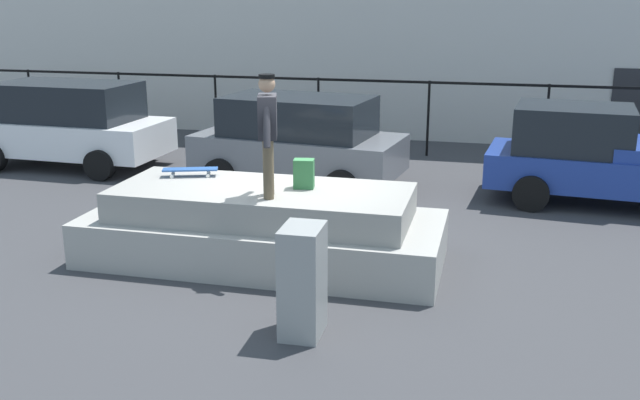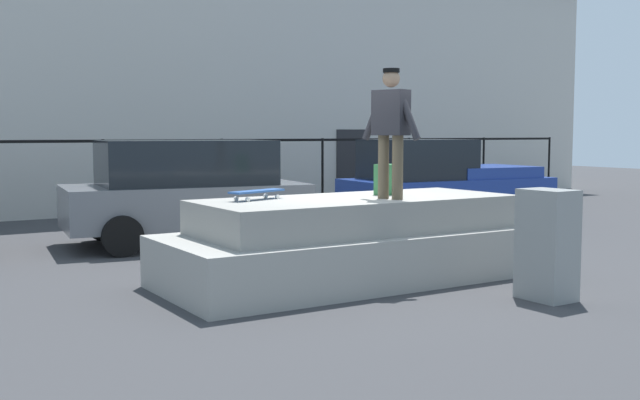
# 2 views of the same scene
# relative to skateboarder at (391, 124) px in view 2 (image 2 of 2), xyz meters

# --- Properties ---
(ground_plane) EXTENTS (60.00, 60.00, 0.00)m
(ground_plane) POSITION_rel_skateboarder_xyz_m (0.01, 0.72, -2.02)
(ground_plane) COLOR #38383A
(concrete_ledge) EXTENTS (5.09, 2.08, 1.07)m
(concrete_ledge) POSITION_rel_skateboarder_xyz_m (-0.23, 0.39, -1.53)
(concrete_ledge) COLOR #9E9B93
(concrete_ledge) RESTS_ON ground_plane
(skateboarder) EXTENTS (0.35, 0.87, 1.63)m
(skateboarder) POSITION_rel_skateboarder_xyz_m (0.00, 0.00, 0.00)
(skateboarder) COLOR brown
(skateboarder) RESTS_ON concrete_ledge
(skateboard) EXTENTS (0.83, 0.45, 0.12)m
(skateboard) POSITION_rel_skateboarder_xyz_m (-1.49, 0.78, -0.84)
(skateboard) COLOR #264C8C
(skateboard) RESTS_ON concrete_ledge
(backpack) EXTENTS (0.31, 0.24, 0.41)m
(backpack) POSITION_rel_skateboarder_xyz_m (0.34, 0.54, -0.74)
(backpack) COLOR #33723F
(backpack) RESTS_ON concrete_ledge
(car_grey_hatchback_mid) EXTENTS (4.27, 2.55, 1.78)m
(car_grey_hatchback_mid) POSITION_rel_skateboarder_xyz_m (-0.88, 4.62, -1.08)
(car_grey_hatchback_mid) COLOR slate
(car_grey_hatchback_mid) RESTS_ON ground_plane
(car_blue_pickup_far) EXTENTS (4.65, 2.36, 1.77)m
(car_blue_pickup_far) POSITION_rel_skateboarder_xyz_m (4.90, 4.66, -1.13)
(car_blue_pickup_far) COLOR navy
(car_blue_pickup_far) RESTS_ON ground_plane
(utility_box) EXTENTS (0.45, 0.61, 1.27)m
(utility_box) POSITION_rel_skateboarder_xyz_m (0.94, -1.73, -1.38)
(utility_box) COLOR gray
(utility_box) RESTS_ON ground_plane
(fence_row) EXTENTS (24.06, 0.06, 1.78)m
(fence_row) POSITION_rel_skateboarder_xyz_m (0.01, 8.00, -0.73)
(fence_row) COLOR black
(fence_row) RESTS_ON ground_plane
(warehouse_building) EXTENTS (31.01, 8.82, 6.97)m
(warehouse_building) POSITION_rel_skateboarder_xyz_m (0.01, 13.99, 1.48)
(warehouse_building) COLOR beige
(warehouse_building) RESTS_ON ground_plane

